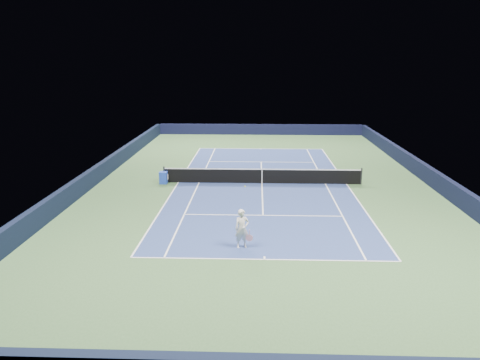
{
  "coord_description": "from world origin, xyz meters",
  "views": [
    {
      "loc": [
        -0.36,
        -29.45,
        7.97
      ],
      "look_at": [
        -1.32,
        -3.0,
        1.0
      ],
      "focal_mm": 35.0,
      "sensor_mm": 36.0,
      "label": 1
    }
  ],
  "objects": [
    {
      "name": "wall_left",
      "position": [
        -10.82,
        0.0,
        0.55
      ],
      "size": [
        0.35,
        40.0,
        1.1
      ],
      "primitive_type": "cube",
      "color": "black",
      "rests_on": "ground"
    },
    {
      "name": "sideline_doubles_left",
      "position": [
        -5.49,
        0.0,
        0.01
      ],
      "size": [
        0.08,
        23.77,
        0.0
      ],
      "primitive_type": "cube",
      "color": "white",
      "rests_on": "ground"
    },
    {
      "name": "ground",
      "position": [
        0.0,
        0.0,
        0.0
      ],
      "size": [
        40.0,
        40.0,
        0.0
      ],
      "primitive_type": "plane",
      "color": "#375930",
      "rests_on": "ground"
    },
    {
      "name": "sideline_doubles_right",
      "position": [
        5.49,
        0.0,
        0.01
      ],
      "size": [
        0.08,
        23.77,
        0.0
      ],
      "primitive_type": "cube",
      "color": "white",
      "rests_on": "ground"
    },
    {
      "name": "center_mark_near",
      "position": [
        0.0,
        -11.73,
        0.01
      ],
      "size": [
        0.08,
        0.3,
        0.0
      ],
      "primitive_type": "cube",
      "color": "white",
      "rests_on": "ground"
    },
    {
      "name": "tennis_player",
      "position": [
        -0.95,
        -10.65,
        0.86
      ],
      "size": [
        0.83,
        1.32,
        2.49
      ],
      "color": "silver",
      "rests_on": "ground"
    },
    {
      "name": "court_surface",
      "position": [
        0.0,
        0.0,
        0.0
      ],
      "size": [
        10.97,
        23.77,
        0.01
      ],
      "primitive_type": "cube",
      "color": "navy",
      "rests_on": "ground"
    },
    {
      "name": "wall_far",
      "position": [
        0.0,
        19.82,
        0.55
      ],
      "size": [
        22.0,
        0.35,
        1.1
      ],
      "primitive_type": "cube",
      "color": "black",
      "rests_on": "ground"
    },
    {
      "name": "sideline_singles_right",
      "position": [
        4.12,
        0.0,
        0.01
      ],
      "size": [
        0.08,
        23.77,
        0.0
      ],
      "primitive_type": "cube",
      "color": "white",
      "rests_on": "ground"
    },
    {
      "name": "sponsor_cube",
      "position": [
        -6.4,
        -0.29,
        0.4
      ],
      "size": [
        0.56,
        0.45,
        0.79
      ],
      "color": "blue",
      "rests_on": "ground"
    },
    {
      "name": "wall_right",
      "position": [
        10.82,
        0.0,
        0.55
      ],
      "size": [
        0.35,
        40.0,
        1.1
      ],
      "primitive_type": "cube",
      "color": "black",
      "rests_on": "ground"
    },
    {
      "name": "tennis_net",
      "position": [
        0.0,
        0.0,
        0.5
      ],
      "size": [
        12.9,
        0.1,
        1.07
      ],
      "color": "black",
      "rests_on": "ground"
    },
    {
      "name": "center_service_line",
      "position": [
        0.0,
        0.0,
        0.01
      ],
      "size": [
        0.08,
        12.8,
        0.0
      ],
      "primitive_type": "cube",
      "color": "white",
      "rests_on": "ground"
    },
    {
      "name": "sideline_singles_left",
      "position": [
        -4.12,
        0.0,
        0.01
      ],
      "size": [
        0.08,
        23.77,
        0.0
      ],
      "primitive_type": "cube",
      "color": "white",
      "rests_on": "ground"
    },
    {
      "name": "baseline_far",
      "position": [
        0.0,
        11.88,
        0.01
      ],
      "size": [
        10.97,
        0.08,
        0.0
      ],
      "primitive_type": "cube",
      "color": "white",
      "rests_on": "ground"
    },
    {
      "name": "center_mark_far",
      "position": [
        0.0,
        11.73,
        0.01
      ],
      "size": [
        0.08,
        0.3,
        0.0
      ],
      "primitive_type": "cube",
      "color": "white",
      "rests_on": "ground"
    },
    {
      "name": "service_line_far",
      "position": [
        0.0,
        6.4,
        0.01
      ],
      "size": [
        8.23,
        0.08,
        0.0
      ],
      "primitive_type": "cube",
      "color": "white",
      "rests_on": "ground"
    },
    {
      "name": "baseline_near",
      "position": [
        0.0,
        -11.88,
        0.01
      ],
      "size": [
        10.97,
        0.08,
        0.0
      ],
      "primitive_type": "cube",
      "color": "white",
      "rests_on": "ground"
    },
    {
      "name": "service_line_near",
      "position": [
        0.0,
        -6.4,
        0.01
      ],
      "size": [
        8.23,
        0.08,
        0.0
      ],
      "primitive_type": "cube",
      "color": "white",
      "rests_on": "ground"
    }
  ]
}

